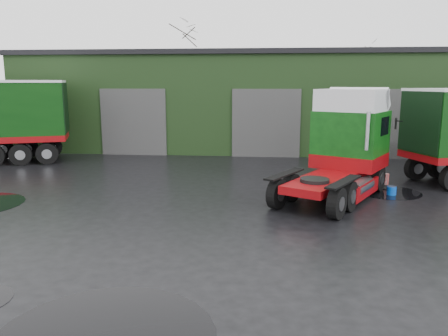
# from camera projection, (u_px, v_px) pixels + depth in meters

# --- Properties ---
(ground) EXTENTS (100.00, 100.00, 0.00)m
(ground) POSITION_uv_depth(u_px,v_px,m) (195.00, 235.00, 12.63)
(ground) COLOR black
(warehouse) EXTENTS (32.40, 12.40, 6.30)m
(warehouse) POSITION_uv_depth(u_px,v_px,m) (266.00, 100.00, 31.38)
(warehouse) COLOR black
(warehouse) RESTS_ON ground
(hero_tractor) EXTENTS (5.74, 7.20, 4.14)m
(hero_tractor) POSITION_uv_depth(u_px,v_px,m) (333.00, 145.00, 16.21)
(hero_tractor) COLOR #0C440E
(hero_tractor) RESTS_ON ground
(wash_bucket) EXTENTS (0.45, 0.45, 0.34)m
(wash_bucket) POSITION_uv_depth(u_px,v_px,m) (391.00, 191.00, 17.15)
(wash_bucket) COLOR #0845B9
(wash_bucket) RESTS_ON ground
(tree_back_a) EXTENTS (4.40, 4.40, 9.50)m
(tree_back_a) POSITION_uv_depth(u_px,v_px,m) (182.00, 79.00, 41.59)
(tree_back_a) COLOR black
(tree_back_a) RESTS_ON ground
(tree_back_b) EXTENTS (4.40, 4.40, 7.50)m
(tree_back_b) POSITION_uv_depth(u_px,v_px,m) (353.00, 90.00, 40.30)
(tree_back_b) COLOR black
(tree_back_b) RESTS_ON ground
(puddle_1) EXTENTS (2.56, 2.56, 0.01)m
(puddle_1) POSITION_uv_depth(u_px,v_px,m) (388.00, 192.00, 17.59)
(puddle_1) COLOR black
(puddle_1) RESTS_ON ground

